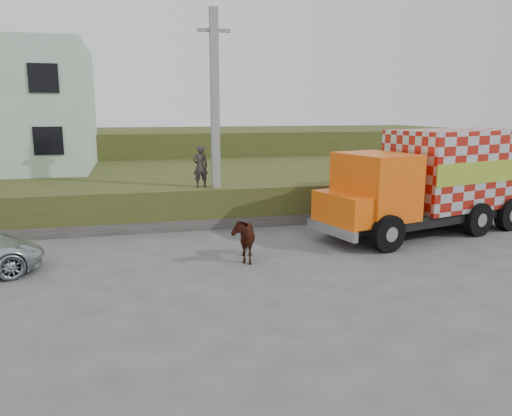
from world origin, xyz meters
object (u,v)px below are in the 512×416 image
object	(u,v)px
utility_pole	(215,119)
pedestrian	(200,166)
cow	(242,238)
cargo_truck	(434,180)

from	to	relation	value
utility_pole	pedestrian	world-z (taller)	utility_pole
cow	utility_pole	bearing A→B (deg)	99.10
utility_pole	cargo_truck	bearing A→B (deg)	-20.13
cargo_truck	pedestrian	xyz separation A→B (m)	(-8.10, 2.96, 0.39)
utility_pole	cow	bearing A→B (deg)	-89.82
cargo_truck	cow	world-z (taller)	cargo_truck
cargo_truck	pedestrian	bearing A→B (deg)	145.21
utility_pole	cargo_truck	xyz separation A→B (m)	(7.54, -2.76, -2.17)
cargo_truck	utility_pole	bearing A→B (deg)	145.17
cargo_truck	pedestrian	distance (m)	8.63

